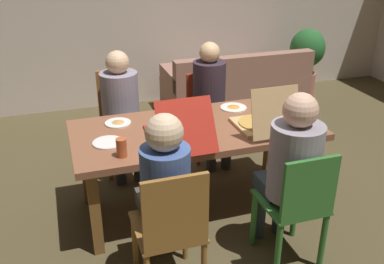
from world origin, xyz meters
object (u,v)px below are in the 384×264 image
Objects in this scene: chair_0 at (171,228)px; chair_1 at (206,110)px; dining_table at (196,136)px; person_1 at (211,94)px; drinking_glass_2 at (122,148)px; plate_0 at (108,143)px; person_3 at (121,103)px; pizza_box_0 at (177,132)px; person_0 at (163,186)px; potted_plant at (307,56)px; pizza_box_1 at (262,122)px; plate_3 at (118,123)px; drinking_glass_0 at (304,116)px; chair_3 at (120,116)px; plate_1 at (269,105)px; plate_2 at (233,107)px; couch at (235,89)px; chair_2 at (297,205)px; drinking_glass_1 at (195,110)px; person_2 at (291,163)px.

chair_0 is 2.05m from chair_1.
chair_0 reaches higher than dining_table.
person_1 is 1.54m from drinking_glass_2.
person_3 is at bearing 74.51° from plate_0.
pizza_box_0 is 0.52m from plate_0.
potted_plant is (2.81, 2.89, -0.14)m from person_0.
dining_table is 14.47× the size of drinking_glass_2.
person_3 reaches higher than pizza_box_1.
drinking_glass_2 is at bearing 106.45° from chair_0.
chair_0 reaches higher than drinking_glass_2.
drinking_glass_0 is (1.46, -0.45, 0.05)m from plate_3.
chair_3 is 0.80× the size of person_3.
chair_3 is at bearing 150.63° from plate_1.
pizza_box_1 is 0.53m from plate_1.
plate_2 is at bearing -29.64° from person_3.
chair_3 is 3.81× the size of plate_1.
chair_1 is 1.33m from couch.
chair_2 is 1.20m from drinking_glass_1.
chair_2 is at bearing -122.37° from potted_plant.
potted_plant is at bearing 44.20° from plate_2.
plate_0 is 3.77m from potted_plant.
person_0 is 4.04m from potted_plant.
potted_plant is (2.93, 1.86, -0.17)m from plate_3.
plate_3 is at bearing -152.80° from person_1.
plate_2 is at bearing 28.57° from drinking_glass_2.
dining_table is 8.45× the size of plate_2.
person_0 is 1.92m from chair_1.
pizza_box_1 reaches higher than plate_3.
person_1 reaches higher than pizza_box_1.
person_0 is 1.29× the size of chair_3.
person_0 is at bearing -140.92° from plate_1.
chair_2 is at bearing -95.72° from pizza_box_1.
drinking_glass_1 is (0.52, -0.77, 0.30)m from chair_3.
person_1 is at bearing 58.08° from drinking_glass_1.
dining_table is 0.94m from person_3.
plate_3 is (-1.01, 1.04, 0.00)m from person_2.
dining_table is 0.90m from person_0.
chair_2 is 1.43m from plate_0.
potted_plant reaches higher than drinking_glass_2.
plate_0 is 1.69× the size of drinking_glass_2.
plate_0 reaches higher than dining_table.
plate_0 is 1.53m from plate_1.
dining_table is 4.08× the size of pizza_box_1.
chair_0 is (-0.47, -0.93, -0.14)m from dining_table.
drinking_glass_2 is at bearing 111.86° from person_0.
chair_2 is at bearing -28.91° from drinking_glass_2.
chair_3 is 0.24m from person_3.
drinking_glass_1 reaches higher than chair_1.
person_1 reaches higher than drinking_glass_0.
person_2 reaches higher than pizza_box_0.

